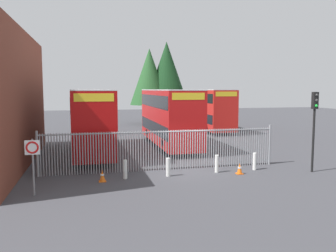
# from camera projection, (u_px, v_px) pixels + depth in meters

# --- Properties ---
(ground_plane) EXTENTS (100.00, 100.00, 0.00)m
(ground_plane) POSITION_uv_depth(u_px,v_px,m) (156.00, 146.00, 27.29)
(ground_plane) COLOR #3D3D42
(palisade_fence) EXTENTS (13.13, 0.14, 2.35)m
(palisade_fence) POSITION_uv_depth(u_px,v_px,m) (162.00, 149.00, 19.13)
(palisade_fence) COLOR gray
(palisade_fence) RESTS_ON ground
(double_decker_bus_near_gate) EXTENTS (2.54, 10.81, 4.42)m
(double_decker_bus_near_gate) POSITION_uv_depth(u_px,v_px,m) (169.00, 115.00, 27.13)
(double_decker_bus_near_gate) COLOR red
(double_decker_bus_near_gate) RESTS_ON ground
(double_decker_bus_behind_fence_left) EXTENTS (2.54, 10.81, 4.42)m
(double_decker_bus_behind_fence_left) POSITION_uv_depth(u_px,v_px,m) (93.00, 119.00, 24.07)
(double_decker_bus_behind_fence_left) COLOR #B70C0C
(double_decker_bus_behind_fence_left) RESTS_ON ground
(double_decker_bus_behind_fence_right) EXTENTS (2.54, 10.81, 4.42)m
(double_decker_bus_behind_fence_right) POSITION_uv_depth(u_px,v_px,m) (207.00, 108.00, 37.81)
(double_decker_bus_behind_fence_right) COLOR red
(double_decker_bus_behind_fence_right) RESTS_ON ground
(bollard_near_left) EXTENTS (0.20, 0.20, 0.95)m
(bollard_near_left) POSITION_uv_depth(u_px,v_px,m) (125.00, 169.00, 17.33)
(bollard_near_left) COLOR silver
(bollard_near_left) RESTS_ON ground
(bollard_center_front) EXTENTS (0.20, 0.20, 0.95)m
(bollard_center_front) POSITION_uv_depth(u_px,v_px,m) (168.00, 167.00, 17.78)
(bollard_center_front) COLOR silver
(bollard_center_front) RESTS_ON ground
(bollard_near_right) EXTENTS (0.20, 0.20, 0.95)m
(bollard_near_right) POSITION_uv_depth(u_px,v_px,m) (217.00, 164.00, 18.62)
(bollard_near_right) COLOR silver
(bollard_near_right) RESTS_ON ground
(bollard_far_right) EXTENTS (0.20, 0.20, 0.95)m
(bollard_far_right) POSITION_uv_depth(u_px,v_px,m) (255.00, 161.00, 19.23)
(bollard_far_right) COLOR silver
(bollard_far_right) RESTS_ON ground
(traffic_cone_by_gate) EXTENTS (0.34, 0.34, 0.59)m
(traffic_cone_by_gate) POSITION_uv_depth(u_px,v_px,m) (102.00, 176.00, 16.78)
(traffic_cone_by_gate) COLOR orange
(traffic_cone_by_gate) RESTS_ON ground
(traffic_cone_mid_forecourt) EXTENTS (0.34, 0.34, 0.59)m
(traffic_cone_mid_forecourt) POSITION_uv_depth(u_px,v_px,m) (240.00, 169.00, 18.29)
(traffic_cone_mid_forecourt) COLOR orange
(traffic_cone_mid_forecourt) RESTS_ON ground
(speed_limit_sign_post) EXTENTS (0.60, 0.14, 2.40)m
(speed_limit_sign_post) POSITION_uv_depth(u_px,v_px,m) (33.00, 154.00, 14.39)
(speed_limit_sign_post) COLOR slate
(speed_limit_sign_post) RESTS_ON ground
(traffic_light_kerbside) EXTENTS (0.28, 0.33, 4.30)m
(traffic_light_kerbside) POSITION_uv_depth(u_px,v_px,m) (314.00, 117.00, 18.49)
(traffic_light_kerbside) COLOR black
(traffic_light_kerbside) RESTS_ON ground
(tree_tall_back) EXTENTS (4.97, 4.97, 9.57)m
(tree_tall_back) POSITION_uv_depth(u_px,v_px,m) (149.00, 77.00, 44.18)
(tree_tall_back) COLOR #4C3823
(tree_tall_back) RESTS_ON ground
(tree_short_side) EXTENTS (5.54, 5.54, 10.49)m
(tree_short_side) POSITION_uv_depth(u_px,v_px,m) (167.00, 73.00, 44.80)
(tree_short_side) COLOR #4C3823
(tree_short_side) RESTS_ON ground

